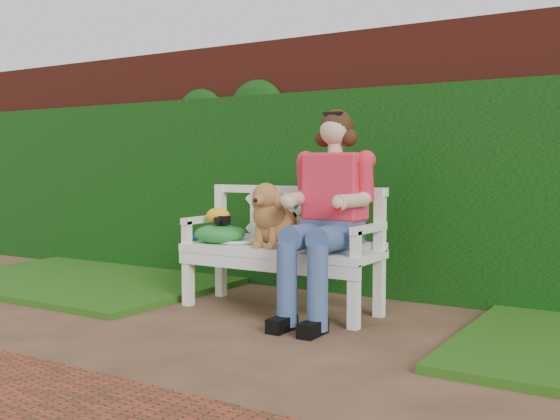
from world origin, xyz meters
The scene contains 11 objects.
ground centered at (0.00, 0.00, 0.00)m, with size 60.00×60.00×0.00m, color #422F1D.
brick_wall centered at (0.00, 1.90, 1.10)m, with size 10.00×0.30×2.20m, color #5C1E14.
ivy_hedge centered at (0.00, 1.68, 0.85)m, with size 10.00×0.18×1.70m, color #185F12.
grass_left centered at (-2.40, 0.90, 0.03)m, with size 2.60×2.00×0.05m, color #1E440E.
garden_bench centered at (-0.27, 0.79, 0.24)m, with size 1.58×0.60×0.48m, color white, non-canonical shape.
seated_woman centered at (0.17, 0.77, 0.74)m, with size 0.62×0.83×1.48m, color #FF3066, non-canonical shape.
dog centered at (-0.30, 0.76, 0.72)m, with size 0.32×0.43×0.48m, color #B07E43, non-canonical shape.
tennis_racket centered at (-0.71, 0.80, 0.50)m, with size 0.67×0.28×0.03m, color white, non-canonical shape.
green_bag centered at (-0.79, 0.74, 0.55)m, with size 0.42×0.33×0.14m, color #1A6C28, non-canonical shape.
camera_item centered at (-0.75, 0.73, 0.66)m, with size 0.10×0.08×0.07m, color black.
baseball_glove centered at (-0.81, 0.76, 0.69)m, with size 0.20×0.15×0.13m, color orange.
Camera 1 is at (2.24, -3.29, 1.08)m, focal length 42.00 mm.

